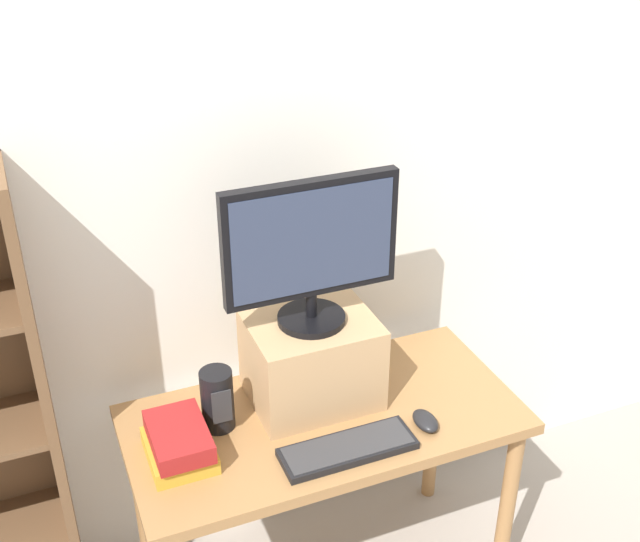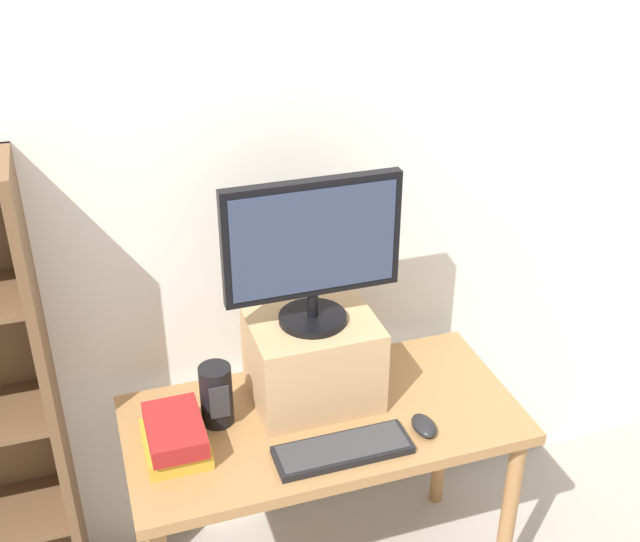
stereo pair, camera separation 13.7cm
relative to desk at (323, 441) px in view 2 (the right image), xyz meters
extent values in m
cube|color=silver|center=(0.00, 0.41, 0.68)|extent=(7.00, 0.08, 2.60)
cube|color=#9E7042|center=(0.00, 0.00, 0.08)|extent=(1.16, 0.57, 0.04)
cylinder|color=#9E7042|center=(0.53, -0.23, -0.28)|extent=(0.05, 0.05, 0.68)
cylinder|color=#9E7042|center=(-0.53, 0.23, -0.28)|extent=(0.05, 0.05, 0.68)
cylinder|color=#9E7042|center=(0.53, 0.23, -0.28)|extent=(0.05, 0.05, 0.68)
cube|color=brown|center=(-0.75, 0.23, 0.14)|extent=(0.03, 0.28, 1.52)
cube|color=tan|center=(0.00, 0.10, 0.23)|extent=(0.37, 0.29, 0.27)
cylinder|color=black|center=(0.00, 0.10, 0.38)|extent=(0.20, 0.20, 0.02)
cylinder|color=black|center=(0.00, 0.10, 0.43)|extent=(0.03, 0.03, 0.07)
cube|color=black|center=(0.00, 0.10, 0.64)|extent=(0.51, 0.04, 0.34)
cube|color=#2D3851|center=(0.00, 0.08, 0.64)|extent=(0.46, 0.00, 0.30)
cube|color=black|center=(0.00, -0.17, 0.11)|extent=(0.38, 0.13, 0.02)
cube|color=#333335|center=(0.00, -0.17, 0.12)|extent=(0.36, 0.11, 0.00)
ellipsoid|color=black|center=(0.25, -0.16, 0.12)|extent=(0.06, 0.10, 0.04)
cube|color=gold|center=(-0.44, -0.02, 0.12)|extent=(0.17, 0.21, 0.05)
cube|color=maroon|center=(-0.44, -0.03, 0.18)|extent=(0.15, 0.23, 0.06)
cylinder|color=black|center=(-0.30, 0.07, 0.19)|extent=(0.09, 0.09, 0.19)
cube|color=#2D2D30|center=(-0.30, 0.02, 0.20)|extent=(0.06, 0.00, 0.11)
camera|label=1|loc=(-0.72, -1.72, 1.62)|focal=45.00mm
camera|label=2|loc=(-0.59, -1.77, 1.62)|focal=45.00mm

